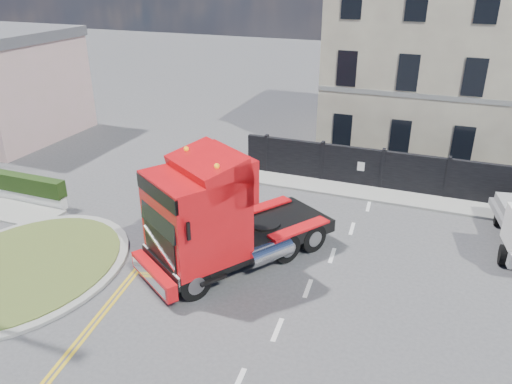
% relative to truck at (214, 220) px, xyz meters
% --- Properties ---
extents(ground, '(120.00, 120.00, 0.00)m').
position_rel_truck_xyz_m(ground, '(0.57, 0.32, -1.97)').
color(ground, '#424244').
rests_on(ground, ground).
extents(traffic_island, '(6.80, 6.80, 0.17)m').
position_rel_truck_xyz_m(traffic_island, '(-6.43, -2.68, -1.88)').
color(traffic_island, gray).
rests_on(traffic_island, ground).
extents(hoarding_fence, '(18.80, 0.25, 2.00)m').
position_rel_truck_xyz_m(hoarding_fence, '(7.12, 9.32, -0.97)').
color(hoarding_fence, black).
rests_on(hoarding_fence, ground).
extents(georgian_building, '(12.30, 10.30, 12.80)m').
position_rel_truck_xyz_m(georgian_building, '(6.57, 16.82, 3.81)').
color(georgian_building, beige).
rests_on(georgian_building, ground).
extents(pavement_far, '(20.00, 1.60, 0.12)m').
position_rel_truck_xyz_m(pavement_far, '(6.57, 8.42, -1.91)').
color(pavement_far, gray).
rests_on(pavement_far, ground).
extents(truck, '(6.25, 7.62, 4.39)m').
position_rel_truck_xyz_m(truck, '(0.00, 0.00, 0.00)').
color(truck, black).
rests_on(truck, ground).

